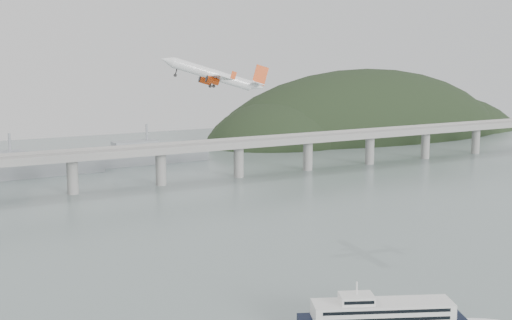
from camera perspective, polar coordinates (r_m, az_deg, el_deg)
ground at (r=212.97m, az=7.46°, el=-11.66°), size 900.00×900.00×0.00m
bridge at (r=382.34m, az=-10.91°, el=0.23°), size 800.00×22.00×23.90m
headland at (r=643.54m, az=10.02°, el=0.45°), size 365.00×155.00×156.00m
ferry at (r=193.06m, az=10.48°, el=-12.75°), size 69.89×37.17×14.08m
airliner at (r=249.78m, az=-3.47°, el=7.05°), size 40.12×36.86×14.75m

